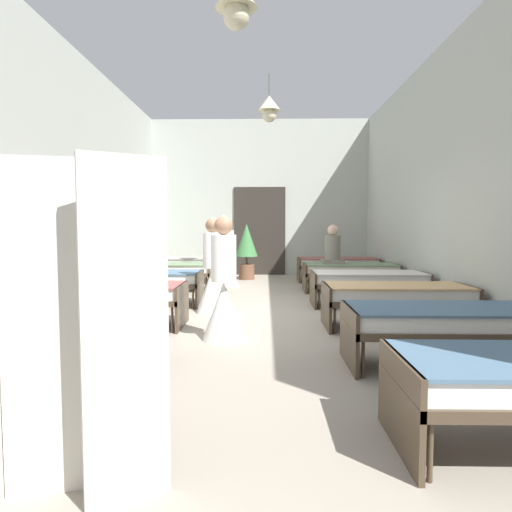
{
  "coord_description": "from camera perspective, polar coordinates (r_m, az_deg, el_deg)",
  "views": [
    {
      "loc": [
        0.15,
        -6.8,
        1.36
      ],
      "look_at": [
        0.0,
        0.57,
        0.86
      ],
      "focal_mm": 31.72,
      "sensor_mm": 36.0,
      "label": 1
    }
  ],
  "objects": [
    {
      "name": "bed_right_row_3",
      "position": [
        7.87,
        13.97,
        -2.95
      ],
      "size": [
        1.9,
        0.84,
        0.57
      ],
      "color": "#473828",
      "rests_on": "ground"
    },
    {
      "name": "bed_right_row_5",
      "position": [
        11.09,
        10.21,
        -0.93
      ],
      "size": [
        1.9,
        0.84,
        0.57
      ],
      "color": "#473828",
      "rests_on": "ground"
    },
    {
      "name": "bed_left_row_4",
      "position": [
        9.53,
        -11.23,
        -1.73
      ],
      "size": [
        1.9,
        0.84,
        0.57
      ],
      "color": "#473828",
      "rests_on": "ground"
    },
    {
      "name": "room_shell",
      "position": [
        8.11,
        0.1,
        9.25
      ],
      "size": [
        6.29,
        11.46,
        4.23
      ],
      "color": "#B2B7AD",
      "rests_on": "ground"
    },
    {
      "name": "potted_plant",
      "position": [
        11.35,
        -1.2,
        1.26
      ],
      "size": [
        0.56,
        0.56,
        1.4
      ],
      "color": "brown",
      "rests_on": "ground"
    },
    {
      "name": "nurse_far_aisle",
      "position": [
        5.38,
        -4.09,
        -5.02
      ],
      "size": [
        0.52,
        0.52,
        1.49
      ],
      "rotation": [
        0.0,
        0.0,
        0.03
      ],
      "color": "white",
      "rests_on": "ground"
    },
    {
      "name": "bed_left_row_3",
      "position": [
        7.94,
        -13.77,
        -2.88
      ],
      "size": [
        1.9,
        0.84,
        0.57
      ],
      "color": "#473828",
      "rests_on": "ground"
    },
    {
      "name": "bed_right_row_2",
      "position": [
        6.3,
        17.3,
        -4.71
      ],
      "size": [
        1.9,
        0.84,
        0.57
      ],
      "color": "#473828",
      "rests_on": "ground"
    },
    {
      "name": "bed_right_row_1",
      "position": [
        4.76,
        22.83,
        -7.59
      ],
      "size": [
        1.9,
        0.84,
        0.57
      ],
      "color": "#473828",
      "rests_on": "ground"
    },
    {
      "name": "bed_left_row_1",
      "position": [
        4.88,
        -23.82,
        -7.35
      ],
      "size": [
        1.9,
        0.84,
        0.57
      ],
      "color": "#473828",
      "rests_on": "ground"
    },
    {
      "name": "ground_plane",
      "position": [
        6.95,
        -0.1,
        -7.83
      ],
      "size": [
        6.49,
        11.86,
        0.1
      ],
      "primitive_type": "cube",
      "color": "#9E9384"
    },
    {
      "name": "nurse_mid_aisle",
      "position": [
        10.05,
        -3.65,
        -0.85
      ],
      "size": [
        0.52,
        0.52,
        1.49
      ],
      "rotation": [
        0.0,
        0.0,
        4.27
      ],
      "color": "white",
      "rests_on": "ground"
    },
    {
      "name": "patient_seated_primary",
      "position": [
        6.2,
        -14.7,
        -0.8
      ],
      "size": [
        0.44,
        0.44,
        0.8
      ],
      "color": "#515B70",
      "rests_on": "bed_left_row_2"
    },
    {
      "name": "privacy_screen",
      "position": [
        2.47,
        -25.38,
        -8.46
      ],
      "size": [
        1.24,
        0.25,
        1.7
      ],
      "rotation": [
        0.0,
        0.0,
        0.25
      ],
      "color": "silver",
      "rests_on": "ground"
    },
    {
      "name": "bed_left_row_5",
      "position": [
        11.14,
        -9.42,
        -0.9
      ],
      "size": [
        1.9,
        0.84,
        0.57
      ],
      "color": "#473828",
      "rests_on": "ground"
    },
    {
      "name": "patient_seated_secondary",
      "position": [
        9.44,
        9.65,
        0.86
      ],
      "size": [
        0.44,
        0.44,
        0.8
      ],
      "color": "slate",
      "rests_on": "bed_right_row_4"
    },
    {
      "name": "bed_left_row_2",
      "position": [
        6.38,
        -17.57,
        -4.6
      ],
      "size": [
        1.9,
        0.84,
        0.57
      ],
      "color": "#473828",
      "rests_on": "ground"
    },
    {
      "name": "nurse_near_aisle",
      "position": [
        7.06,
        -5.47,
        -2.89
      ],
      "size": [
        0.52,
        0.52,
        1.49
      ],
      "rotation": [
        0.0,
        0.0,
        1.06
      ],
      "color": "white",
      "rests_on": "ground"
    },
    {
      "name": "bed_right_row_4",
      "position": [
        9.47,
        11.77,
        -1.77
      ],
      "size": [
        1.9,
        0.84,
        0.57
      ],
      "color": "#473828",
      "rests_on": "ground"
    }
  ]
}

